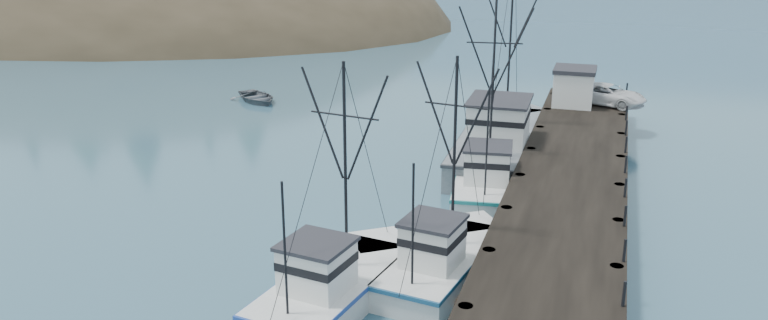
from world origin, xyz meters
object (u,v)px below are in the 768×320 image
at_px(trawler_mid, 336,283).
at_px(motorboat, 257,101).
at_px(work_vessel, 502,140).
at_px(pier_shed, 574,86).
at_px(pickup_truck, 608,95).
at_px(pier, 569,184).
at_px(trawler_near, 444,260).
at_px(trawler_far, 488,178).

relative_size(trawler_mid, motorboat, 2.01).
bearing_deg(motorboat, work_vessel, -72.35).
bearing_deg(trawler_mid, pier_shed, 75.54).
height_order(pier_shed, motorboat, pier_shed).
relative_size(pier_shed, pickup_truck, 0.58).
xyz_separation_m(pier, trawler_near, (-4.72, -9.16, -0.87)).
height_order(trawler_mid, work_vessel, work_vessel).
bearing_deg(pickup_truck, motorboat, 109.68).
xyz_separation_m(trawler_near, work_vessel, (-0.15, 17.78, 0.41)).
distance_m(pier_shed, motorboat, 26.82).
relative_size(trawler_near, trawler_far, 0.90).
xyz_separation_m(work_vessel, pickup_truck, (6.37, 8.91, 1.54)).
distance_m(pier, pier_shed, 16.82).
bearing_deg(pier_shed, motorboat, 177.10).
bearing_deg(work_vessel, pier, -60.49).
height_order(trawler_mid, motorboat, trawler_mid).
height_order(trawler_mid, pier_shed, trawler_mid).
xyz_separation_m(work_vessel, pier_shed, (3.93, 8.09, 2.19)).
xyz_separation_m(pier_shed, motorboat, (-26.57, 1.34, -3.42)).
distance_m(pier, pickup_truck, 17.62).
bearing_deg(trawler_mid, motorboat, 121.72).
xyz_separation_m(trawler_near, trawler_mid, (-3.80, -3.52, -0.00)).
bearing_deg(work_vessel, trawler_far, -88.40).
distance_m(trawler_far, pier_shed, 15.27).
height_order(pickup_truck, motorboat, pickup_truck).
bearing_deg(pier, trawler_mid, -123.92).
xyz_separation_m(pier, pier_shed, (-0.95, 16.70, 1.73)).
xyz_separation_m(trawler_mid, pier_shed, (7.58, 29.38, 2.60)).
bearing_deg(trawler_near, pier, 62.73).
bearing_deg(pickup_truck, trawler_near, -172.41).
height_order(work_vessel, motorboat, work_vessel).
bearing_deg(motorboat, trawler_far, -84.62).
xyz_separation_m(pier, work_vessel, (-4.87, 8.61, -0.46)).
bearing_deg(pier, pickup_truck, 85.11).
height_order(trawler_far, work_vessel, work_vessel).
height_order(pier, motorboat, pier).
relative_size(pier, trawler_far, 3.88).
relative_size(pier, pier_shed, 13.75).
xyz_separation_m(trawler_far, pickup_truck, (6.19, 15.39, 1.95)).
bearing_deg(trawler_mid, pier, 56.08).
bearing_deg(work_vessel, pier_shed, 64.11).
bearing_deg(trawler_mid, trawler_near, 42.75).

